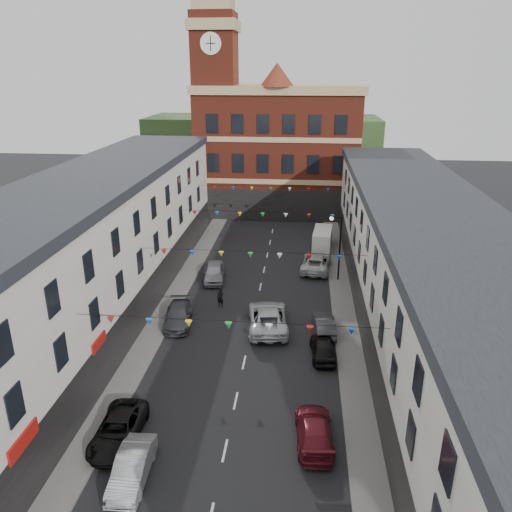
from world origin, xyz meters
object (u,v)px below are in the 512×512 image
(white_van, at_px, (322,239))
(car_right_f, at_px, (316,262))
(car_left_e, at_px, (214,272))
(car_right_c, at_px, (314,430))
(car_left_c, at_px, (118,430))
(moving_car, at_px, (268,317))
(street_lamp, at_px, (337,240))
(car_left_b, at_px, (132,468))
(car_left_d, at_px, (178,316))
(car_right_e, at_px, (324,324))
(pedestrian, at_px, (220,297))
(car_right_d, at_px, (323,348))

(white_van, bearing_deg, car_right_f, -91.64)
(car_left_e, xyz_separation_m, car_right_c, (8.68, -19.97, -0.10))
(car_left_e, relative_size, white_van, 0.94)
(car_left_c, bearing_deg, moving_car, 60.55)
(car_left_e, height_order, moving_car, moving_car)
(street_lamp, xyz_separation_m, car_left_c, (-12.05, -21.75, -3.26))
(car_left_b, height_order, car_left_c, car_left_b)
(car_left_d, relative_size, car_right_e, 1.19)
(car_left_e, bearing_deg, street_lamp, -2.35)
(moving_car, xyz_separation_m, white_van, (4.41, 17.62, 0.22))
(moving_car, relative_size, pedestrian, 3.60)
(car_left_c, relative_size, car_left_e, 1.04)
(car_right_d, bearing_deg, white_van, -95.28)
(car_left_b, bearing_deg, car_left_e, 88.40)
(car_left_c, distance_m, car_left_d, 12.48)
(car_right_c, height_order, car_right_e, car_right_c)
(street_lamp, bearing_deg, car_left_b, -113.42)
(car_left_b, height_order, car_right_d, car_left_b)
(car_right_c, xyz_separation_m, car_right_d, (0.67, 8.07, -0.00))
(moving_car, relative_size, white_van, 1.26)
(car_right_d, bearing_deg, car_right_e, -96.49)
(street_lamp, relative_size, car_right_c, 1.32)
(white_van, bearing_deg, car_left_d, -116.77)
(street_lamp, xyz_separation_m, moving_car, (-5.36, -9.19, -3.08))
(car_right_c, bearing_deg, car_left_d, -53.09)
(white_van, bearing_deg, street_lamp, -78.25)
(pedestrian, bearing_deg, car_right_d, -20.00)
(car_left_c, relative_size, car_right_d, 1.20)
(street_lamp, xyz_separation_m, white_van, (-0.95, 8.43, -2.86))
(car_right_e, bearing_deg, car_right_f, -94.09)
(street_lamp, distance_m, white_van, 8.95)
(car_right_f, relative_size, white_van, 1.16)
(car_right_d, distance_m, white_van, 21.23)
(white_van, bearing_deg, car_right_e, -85.82)
(car_left_b, bearing_deg, street_lamp, 64.20)
(car_left_d, relative_size, moving_car, 0.78)
(white_van, bearing_deg, car_left_e, -131.24)
(car_right_c, height_order, pedestrian, pedestrian)
(car_left_c, xyz_separation_m, car_left_d, (0.00, 12.48, 0.03))
(street_lamp, xyz_separation_m, car_right_d, (-1.46, -12.79, -3.25))
(car_left_b, height_order, car_right_c, car_left_b)
(car_left_b, relative_size, car_left_e, 0.92)
(street_lamp, xyz_separation_m, car_right_e, (-1.31, -9.50, -3.26))
(car_right_f, xyz_separation_m, white_van, (0.73, 5.98, 0.28))
(car_left_c, relative_size, car_left_d, 1.00)
(car_right_f, bearing_deg, car_left_c, 73.31)
(car_left_e, bearing_deg, car_right_d, -58.93)
(street_lamp, xyz_separation_m, car_right_c, (-2.13, -20.86, -3.25))
(car_left_b, distance_m, car_left_e, 23.33)
(car_right_c, bearing_deg, car_right_e, -97.77)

